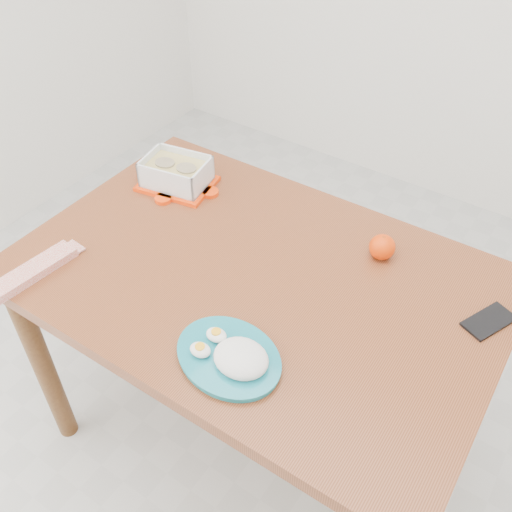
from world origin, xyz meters
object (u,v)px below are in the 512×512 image
Objects in this scene: dining_table at (256,301)px; smartphone at (489,321)px; orange_fruit at (382,247)px; food_container at (176,173)px; rice_plate at (232,356)px.

dining_table is 0.56m from smartphone.
dining_table is 0.35m from orange_fruit.
food_container is 0.68m from rice_plate.
orange_fruit reaches higher than dining_table.
smartphone is at bearing 16.96° from dining_table.
smartphone is at bearing -11.29° from food_container.
rice_plate is at bearing -111.26° from smartphone.
orange_fruit is 0.50m from rice_plate.
smartphone is (0.53, 0.17, 0.10)m from dining_table.
orange_fruit is 0.24× the size of rice_plate.
food_container is 1.88× the size of smartphone.
orange_fruit is at bearing -5.85° from food_container.
smartphone is (0.94, -0.01, -0.04)m from food_container.
smartphone reaches higher than dining_table.
smartphone is (0.42, 0.42, -0.02)m from rice_plate.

